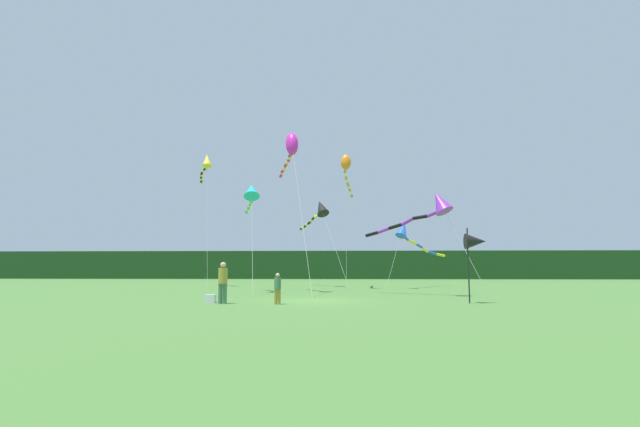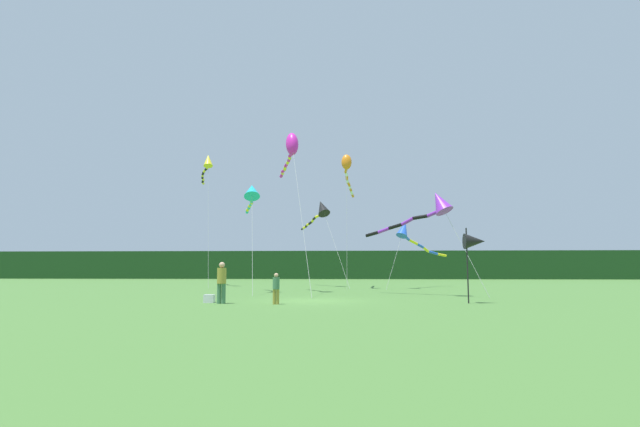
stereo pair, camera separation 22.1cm
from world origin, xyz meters
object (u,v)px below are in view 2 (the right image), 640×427
at_px(person_adult, 222,280).
at_px(kite_purple, 434,205).
at_px(person_child, 276,287).
at_px(kite_cyan, 252,193).
at_px(kite_black, 321,209).
at_px(kite_orange, 347,169).
at_px(banner_flag_pole, 474,242).
at_px(kite_magenta, 291,147).
at_px(kite_yellow, 207,164).
at_px(cooler_box, 209,299).
at_px(kite_blue, 408,233).

xyz_separation_m(person_adult, kite_purple, (10.27, 6.15, 4.00)).
distance_m(person_child, kite_cyan, 11.60).
distance_m(person_child, kite_black, 20.21).
bearing_deg(kite_orange, banner_flag_pole, -69.09).
bearing_deg(kite_magenta, kite_cyan, 176.66).
distance_m(kite_yellow, kite_orange, 12.61).
distance_m(banner_flag_pole, kite_cyan, 14.99).
height_order(kite_yellow, kite_purple, kite_yellow).
distance_m(person_adult, cooler_box, 1.16).
height_order(person_adult, kite_black, kite_black).
bearing_deg(kite_magenta, cooler_box, -106.11).
xyz_separation_m(kite_purple, kite_blue, (-0.19, 10.06, -0.81)).
bearing_deg(kite_yellow, kite_magenta, -49.16).
height_order(kite_yellow, kite_blue, kite_yellow).
height_order(person_adult, person_child, person_adult).
xyz_separation_m(banner_flag_pole, kite_blue, (-0.94, 15.42, 1.52)).
height_order(kite_black, kite_orange, kite_orange).
relative_size(person_child, banner_flag_pole, 0.40).
bearing_deg(kite_cyan, kite_blue, 32.27).
bearing_deg(kite_cyan, kite_purple, -16.64).
xyz_separation_m(cooler_box, kite_purple, (10.93, 5.66, 4.82)).
bearing_deg(kite_blue, kite_black, 157.01).
relative_size(person_adult, kite_purple, 0.29).
distance_m(kite_cyan, kite_purple, 11.50).
height_order(cooler_box, kite_blue, kite_blue).
relative_size(kite_black, kite_blue, 1.08).
height_order(kite_orange, kite_blue, kite_orange).
height_order(kite_cyan, kite_orange, kite_orange).
relative_size(person_adult, kite_yellow, 0.16).
xyz_separation_m(cooler_box, kite_orange, (6.11, 14.88, 8.89)).
relative_size(person_adult, kite_magenta, 0.17).
distance_m(cooler_box, kite_yellow, 21.97).
distance_m(person_child, kite_yellow, 23.35).
xyz_separation_m(cooler_box, kite_yellow, (-5.89, 18.54, 10.22)).
distance_m(kite_black, kite_orange, 5.10).
bearing_deg(kite_blue, person_adult, -121.85).
relative_size(person_child, kite_orange, 0.13).
xyz_separation_m(banner_flag_pole, kite_black, (-7.80, 18.33, 3.78)).
bearing_deg(kite_cyan, kite_orange, 44.14).
distance_m(kite_black, kite_purple, 14.84).
bearing_deg(kite_black, cooler_box, -101.74).
bearing_deg(kite_orange, cooler_box, -112.31).
height_order(person_child, banner_flag_pole, banner_flag_pole).
height_order(kite_black, kite_blue, kite_black).
bearing_deg(person_adult, kite_black, 80.46).
relative_size(cooler_box, kite_magenta, 0.04).
height_order(person_adult, kite_purple, kite_purple).
height_order(person_adult, kite_cyan, kite_cyan).
xyz_separation_m(kite_orange, kite_magenta, (-3.57, -6.09, 0.20)).
distance_m(person_adult, kite_orange, 18.19).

